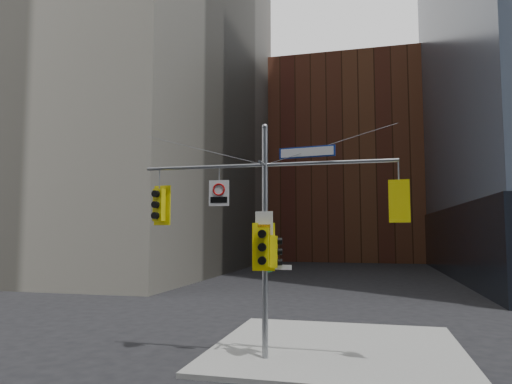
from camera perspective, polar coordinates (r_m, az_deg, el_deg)
The scene contains 12 objects.
sidewalk_corner at distance 16.21m, azimuth 10.12°, elevation -18.67°, with size 8.00×8.00×0.15m, color gray.
brick_midrise at distance 70.50m, azimuth 11.27°, elevation 3.31°, with size 26.00×20.00×28.00m, color brown.
signal_assembly at distance 14.06m, azimuth 1.12°, elevation -2.99°, with size 8.00×0.80×7.30m.
traffic_light_west_arm at distance 15.27m, azimuth -12.01°, elevation -1.60°, with size 0.63×0.55×1.31m.
traffic_light_east_arm at distance 13.75m, azimuth 17.48°, elevation -1.12°, with size 0.59×0.48×1.23m.
traffic_light_pole_side at distance 14.00m, azimuth 2.42°, elevation -7.46°, with size 0.40×0.34×0.96m.
traffic_light_pole_front at distance 13.79m, azimuth 0.87°, elevation -6.89°, with size 0.69×0.59×1.45m.
street_sign_blade at distance 14.03m, azimuth 6.36°, elevation 4.99°, with size 1.75×0.28×0.34m.
regulatory_sign_arm at distance 14.48m, azimuth -4.66°, elevation -0.02°, with size 0.65×0.09×0.82m.
regulatory_sign_pole at distance 13.94m, azimuth 1.01°, elevation -3.99°, with size 0.55×0.08×0.72m.
street_blade_ew at distance 14.00m, azimuth 2.95°, elevation -9.38°, with size 0.75×0.04×0.15m.
street_blade_ns at distance 14.54m, azimuth 1.53°, elevation -9.77°, with size 0.12×0.69×0.14m.
Camera 1 is at (3.12, -11.70, 3.92)m, focal length 32.00 mm.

